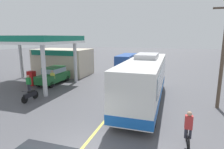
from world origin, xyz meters
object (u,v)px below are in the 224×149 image
object	(u,v)px
car_at_pump	(54,74)
pedestrian_near_pump	(53,77)
pedestrian_by_shop	(29,83)
minibus_opposing_lane	(127,61)
coach_bus_main	(145,81)
motorcycle_parked_forecourt	(30,95)
cyclist_on_shoulder	(188,131)

from	to	relation	value
car_at_pump	pedestrian_near_pump	world-z (taller)	car_at_pump
pedestrian_by_shop	minibus_opposing_lane	bearing A→B (deg)	66.60
coach_bus_main	car_at_pump	bearing A→B (deg)	163.37
car_at_pump	motorcycle_parked_forecourt	bearing A→B (deg)	-74.43
coach_bus_main	minibus_opposing_lane	world-z (taller)	coach_bus_main
coach_bus_main	car_at_pump	distance (m)	10.64
car_at_pump	cyclist_on_shoulder	bearing A→B (deg)	-33.17
cyclist_on_shoulder	motorcycle_parked_forecourt	size ratio (longest dim) A/B	1.01
cyclist_on_shoulder	pedestrian_near_pump	xyz separation A→B (m)	(-12.38, 7.43, 0.15)
coach_bus_main	motorcycle_parked_forecourt	bearing A→B (deg)	-164.78
pedestrian_near_pump	pedestrian_by_shop	world-z (taller)	same
coach_bus_main	motorcycle_parked_forecourt	distance (m)	9.07
coach_bus_main	pedestrian_near_pump	distance (m)	9.82
minibus_opposing_lane	pedestrian_near_pump	bearing A→B (deg)	-115.69
motorcycle_parked_forecourt	coach_bus_main	bearing A→B (deg)	15.22
pedestrian_near_pump	pedestrian_by_shop	xyz separation A→B (m)	(-0.64, -2.67, 0.00)
car_at_pump	cyclist_on_shoulder	size ratio (longest dim) A/B	2.31
coach_bus_main	car_at_pump	size ratio (longest dim) A/B	2.63
coach_bus_main	pedestrian_by_shop	xyz separation A→B (m)	(-10.22, -0.68, -0.79)
coach_bus_main	car_at_pump	xyz separation A→B (m)	(-10.17, 3.04, -0.71)
car_at_pump	motorcycle_parked_forecourt	xyz separation A→B (m)	(1.50, -5.40, -0.57)
pedestrian_near_pump	pedestrian_by_shop	size ratio (longest dim) A/B	1.00
minibus_opposing_lane	motorcycle_parked_forecourt	distance (m)	15.69
coach_bus_main	pedestrian_near_pump	xyz separation A→B (m)	(-9.58, 1.99, -0.79)
minibus_opposing_lane	cyclist_on_shoulder	bearing A→B (deg)	-68.29
coach_bus_main	minibus_opposing_lane	xyz separation A→B (m)	(-4.43, 12.71, -0.25)
car_at_pump	coach_bus_main	bearing A→B (deg)	-16.63
cyclist_on_shoulder	pedestrian_near_pump	distance (m)	14.44
coach_bus_main	cyclist_on_shoulder	xyz separation A→B (m)	(2.80, -5.44, -0.94)
motorcycle_parked_forecourt	pedestrian_by_shop	xyz separation A→B (m)	(-1.56, 1.68, 0.49)
pedestrian_near_pump	minibus_opposing_lane	bearing A→B (deg)	64.31
car_at_pump	pedestrian_near_pump	bearing A→B (deg)	-60.72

